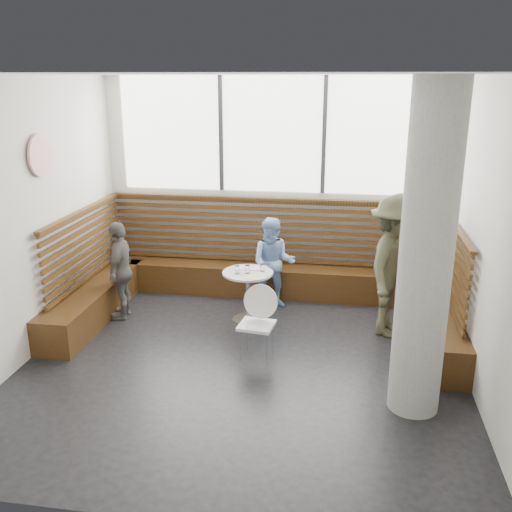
% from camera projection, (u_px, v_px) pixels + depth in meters
% --- Properties ---
extents(room, '(5.00, 5.00, 3.20)m').
position_uv_depth(room, '(242.00, 230.00, 6.12)').
color(room, silver).
rests_on(room, ground).
extents(booth, '(5.00, 2.50, 1.44)m').
position_uv_depth(booth, '(264.00, 279.00, 8.14)').
color(booth, '#39220E').
rests_on(booth, ground).
extents(concrete_column, '(0.50, 0.50, 3.20)m').
position_uv_depth(concrete_column, '(426.00, 255.00, 5.27)').
color(concrete_column, gray).
rests_on(concrete_column, ground).
extents(wall_art, '(0.03, 0.50, 0.50)m').
position_uv_depth(wall_art, '(40.00, 155.00, 6.65)').
color(wall_art, white).
rests_on(wall_art, room).
extents(cafe_table, '(0.68, 0.68, 0.70)m').
position_uv_depth(cafe_table, '(248.00, 286.00, 7.63)').
color(cafe_table, silver).
rests_on(cafe_table, ground).
extents(cafe_chair, '(0.41, 0.40, 0.86)m').
position_uv_depth(cafe_chair, '(258.00, 317.00, 6.65)').
color(cafe_chair, white).
rests_on(cafe_chair, ground).
extents(adult_man, '(1.03, 1.34, 1.82)m').
position_uv_depth(adult_man, '(394.00, 266.00, 7.12)').
color(adult_man, '#3F412B').
rests_on(adult_man, ground).
extents(child_back, '(0.65, 0.52, 1.31)m').
position_uv_depth(child_back, '(273.00, 263.00, 8.07)').
color(child_back, '#87ADEB').
rests_on(child_back, ground).
extents(child_left, '(0.41, 0.82, 1.35)m').
position_uv_depth(child_left, '(121.00, 270.00, 7.72)').
color(child_left, '#5E5B55').
rests_on(child_left, ground).
extents(plate_near, '(0.21, 0.21, 0.01)m').
position_uv_depth(plate_near, '(239.00, 268.00, 7.72)').
color(plate_near, white).
rests_on(plate_near, cafe_table).
extents(plate_far, '(0.21, 0.21, 0.01)m').
position_uv_depth(plate_far, '(255.00, 268.00, 7.69)').
color(plate_far, white).
rests_on(plate_far, cafe_table).
extents(glass_left, '(0.06, 0.06, 0.10)m').
position_uv_depth(glass_left, '(237.00, 270.00, 7.51)').
color(glass_left, white).
rests_on(glass_left, cafe_table).
extents(glass_mid, '(0.07, 0.07, 0.11)m').
position_uv_depth(glass_mid, '(247.00, 269.00, 7.51)').
color(glass_mid, white).
rests_on(glass_mid, cafe_table).
extents(glass_right, '(0.06, 0.06, 0.10)m').
position_uv_depth(glass_right, '(262.00, 268.00, 7.58)').
color(glass_right, white).
rests_on(glass_right, cafe_table).
extents(menu_card, '(0.23, 0.19, 0.00)m').
position_uv_depth(menu_card, '(252.00, 278.00, 7.35)').
color(menu_card, '#A5C64C').
rests_on(menu_card, cafe_table).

